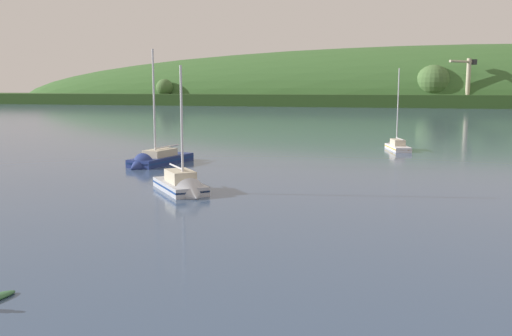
# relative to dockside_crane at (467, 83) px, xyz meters

# --- Properties ---
(far_shoreline_hill) EXTENTS (600.25, 110.64, 55.41)m
(far_shoreline_hill) POSITION_rel_dockside_crane_xyz_m (-4.91, 33.93, -9.51)
(far_shoreline_hill) COLOR #27431B
(far_shoreline_hill) RESTS_ON ground
(dockside_crane) EXTENTS (11.80, 12.88, 19.67)m
(dockside_crane) POSITION_rel_dockside_crane_xyz_m (0.00, 0.00, 0.00)
(dockside_crane) COLOR #4C4C51
(dockside_crane) RESTS_ON ground
(sailboat_near_mooring) EXTENTS (4.47, 9.26, 12.69)m
(sailboat_near_mooring) POSITION_rel_dockside_crane_xyz_m (-52.32, -185.98, -9.51)
(sailboat_near_mooring) COLOR navy
(sailboat_near_mooring) RESTS_ON ground
(sailboat_far_left) EXTENTS (3.41, 6.92, 10.99)m
(sailboat_far_left) POSITION_rel_dockside_crane_xyz_m (-28.67, -165.46, -9.52)
(sailboat_far_left) COLOR white
(sailboat_far_left) RESTS_ON ground
(sailboat_outer_reach) EXTENTS (6.28, 6.93, 10.35)m
(sailboat_outer_reach) POSITION_rel_dockside_crane_xyz_m (-44.13, -199.07, -9.45)
(sailboat_outer_reach) COLOR #ADB2BC
(sailboat_outer_reach) RESTS_ON ground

